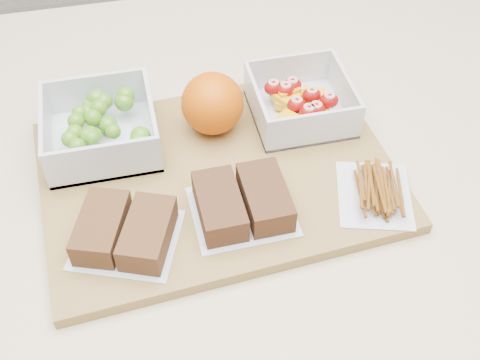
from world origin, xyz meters
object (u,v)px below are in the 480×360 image
Objects in this scene: orange at (212,104)px; sandwich_bag_left at (125,231)px; cutting_board at (218,175)px; pretzel_bag at (375,189)px; grape_container at (102,127)px; fruit_container at (300,103)px; sandwich_bag_center at (242,202)px.

sandwich_bag_left is at bearing -128.87° from orange.
cutting_board is at bearing 34.42° from sandwich_bag_left.
cutting_board is 5.30× the size of orange.
orange reaches higher than pretzel_bag.
grape_container reaches higher than fruit_container.
grape_container is 0.98× the size of sandwich_bag_left.
orange is 0.23m from pretzel_bag.
sandwich_bag_left is 1.20× the size of sandwich_bag_center.
orange is at bearing 179.36° from fruit_container.
sandwich_bag_center is 0.96× the size of pretzel_bag.
grape_container is 1.17× the size of sandwich_bag_center.
grape_container is 1.12× the size of pretzel_bag.
grape_container is at bearing 143.83° from cutting_board.
grape_container reaches higher than sandwich_bag_center.
fruit_container is 0.18m from sandwich_bag_center.
grape_container is 0.21m from sandwich_bag_center.
pretzel_bag is at bearing -28.09° from grape_container.
cutting_board is 0.15m from fruit_container.
pretzel_bag is at bearing -3.57° from sandwich_bag_center.
sandwich_bag_center is at bearing 176.43° from pretzel_bag.
cutting_board is 0.16m from grape_container.
pretzel_bag is (0.30, -0.16, -0.01)m from grape_container.
pretzel_bag reaches higher than cutting_board.
orange is (0.01, 0.08, 0.05)m from cutting_board.
orange is at bearing 51.13° from sandwich_bag_left.
cutting_board is at bearing -97.35° from orange.
sandwich_bag_left is (-0.24, -0.16, -0.00)m from fruit_container.
fruit_container is 0.12m from orange.
cutting_board is 0.14m from sandwich_bag_left.
fruit_container reaches higher than sandwich_bag_center.
grape_container is at bearing 178.60° from orange.
sandwich_bag_left reaches higher than cutting_board.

